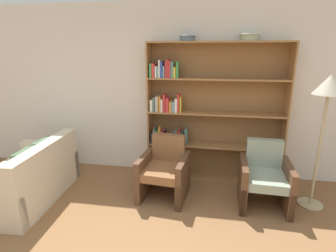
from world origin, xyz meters
name	(u,v)px	position (x,y,z in m)	size (l,w,h in m)	color
wall_back	(182,92)	(0.00, 2.56, 1.38)	(12.00, 0.06, 2.75)	silver
bookshelf	(202,115)	(0.34, 2.40, 1.04)	(2.10, 0.30, 2.15)	olive
bowl_copper	(187,38)	(0.09, 2.37, 2.20)	(0.24, 0.24, 0.08)	slate
bowl_stoneware	(250,37)	(0.96, 2.37, 2.20)	(0.29, 0.29, 0.09)	gray
couch	(27,179)	(-2.00, 1.29, 0.30)	(0.99, 1.54, 0.83)	beige
armchair_leather	(165,170)	(-0.14, 1.72, 0.38)	(0.70, 0.74, 0.84)	brown
armchair_cushioned	(264,177)	(1.22, 1.72, 0.38)	(0.67, 0.71, 0.84)	brown
floor_lamp	(328,95)	(1.86, 1.78, 1.50)	(0.37, 0.37, 1.75)	tan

